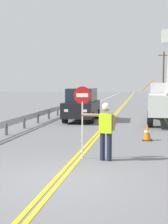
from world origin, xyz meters
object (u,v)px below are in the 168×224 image
Objects in this scene: traffic_cone_lead at (147,133)px; utility_pole_far at (163,74)px; flagger_worker at (106,128)px; oncoming_suv_nearest at (82,104)px; stop_sign_paddle at (82,106)px; utility_bucket_truck at (168,100)px.

utility_pole_far is at bearing 85.57° from traffic_cone_lead.
utility_pole_far is at bearing 84.23° from flagger_worker.
traffic_cone_lead is (-3.18, -41.00, -3.68)m from utility_pole_far.
stop_sign_paddle is at bearing -79.12° from oncoming_suv_nearest.
utility_bucket_truck is 0.90× the size of utility_pole_far.
stop_sign_paddle reaches higher than traffic_cone_lead.
stop_sign_paddle is at bearing -119.71° from traffic_cone_lead.
oncoming_suv_nearest reaches higher than traffic_cone_lead.
stop_sign_paddle is at bearing -108.40° from utility_bucket_truck.
utility_bucket_truck is 1.48× the size of oncoming_suv_nearest.
utility_bucket_truck is at bearing -93.07° from utility_pole_far.
flagger_worker is 10.66m from oncoming_suv_nearest.
flagger_worker is at bearing -104.39° from utility_bucket_truck.
traffic_cone_lead is (1.35, 3.81, -0.71)m from flagger_worker.
utility_bucket_truck is (3.45, 10.38, -0.29)m from stop_sign_paddle.
stop_sign_paddle is 45.08m from utility_pole_far.
flagger_worker is 4.11m from traffic_cone_lead.
traffic_cone_lead is (2.11, 3.70, -1.37)m from stop_sign_paddle.
oncoming_suv_nearest is at bearing -178.08° from utility_bucket_truck.
flagger_worker is 10.83m from utility_bucket_truck.
utility_bucket_truck reaches higher than stop_sign_paddle.
traffic_cone_lead is at bearing 60.29° from stop_sign_paddle.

